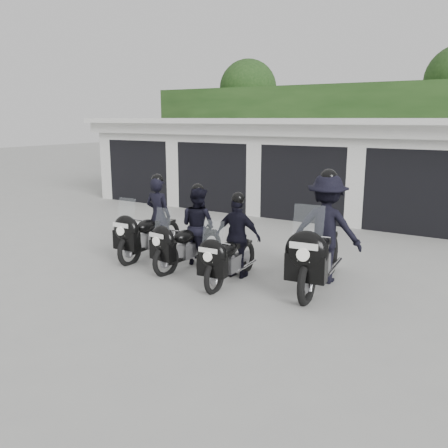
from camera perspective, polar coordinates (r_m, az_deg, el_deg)
The scene contains 7 objects.
ground at distance 9.42m, azimuth -3.78°, elevation -5.73°, with size 80.00×80.00×0.00m, color gray.
garage_block at distance 16.26m, azimuth 12.91°, elevation 6.88°, with size 16.40×6.80×2.96m.
background_vegetation at distance 20.76m, azimuth 18.54°, elevation 11.45°, with size 20.00×3.90×5.80m.
police_bike_a at distance 10.39m, azimuth -8.86°, elevation 0.06°, with size 0.66×2.11×1.83m.
police_bike_b at distance 9.61m, azimuth -3.83°, elevation -0.83°, with size 0.86×1.98×1.73m.
police_bike_c at distance 8.76m, azimuth 1.21°, elevation -2.24°, with size 0.95×1.94×1.69m.
police_bike_d at distance 8.64m, azimuth 11.86°, elevation -1.34°, with size 1.35×2.47×2.15m.
Camera 1 is at (5.20, -7.27, 2.96)m, focal length 38.00 mm.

